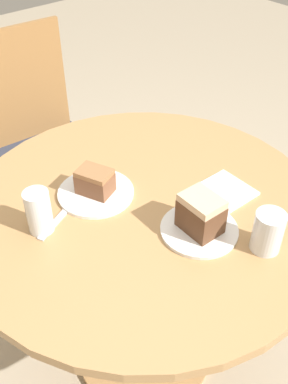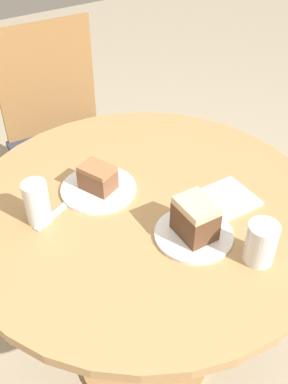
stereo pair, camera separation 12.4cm
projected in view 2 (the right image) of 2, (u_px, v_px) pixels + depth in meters
name	position (u px, v px, depth m)	size (l,w,h in m)	color
ground_plane	(144.00, 350.00, 1.76)	(8.00, 8.00, 0.00)	tan
table	(144.00, 247.00, 1.38)	(1.03, 1.03, 0.77)	tan
chair	(61.00, 132.00, 2.05)	(0.49, 0.43, 0.97)	olive
plate_near	(99.00, 189.00, 1.31)	(0.22, 0.22, 0.01)	white
plate_far	(194.00, 234.00, 1.16)	(0.21, 0.21, 0.01)	white
cake_slice_near	(98.00, 177.00, 1.28)	(0.10, 0.12, 0.07)	brown
cake_slice_far	(195.00, 218.00, 1.13)	(0.09, 0.11, 0.10)	brown
glass_lemonade	(37.00, 205.00, 1.18)	(0.07, 0.07, 0.12)	beige
glass_water	(261.00, 244.00, 1.07)	(0.08, 0.08, 0.11)	silver
napkin_stack	(227.00, 198.00, 1.28)	(0.15, 0.15, 0.01)	white
fork	(59.00, 210.00, 1.24)	(0.17, 0.09, 0.00)	silver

